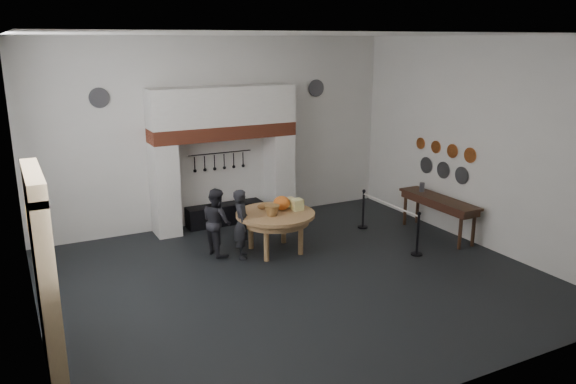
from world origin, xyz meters
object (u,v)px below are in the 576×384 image
iron_range (225,214)px  barrier_post_far (363,210)px  work_table (275,214)px  visitor_near (242,224)px  side_table (439,199)px  visitor_far (217,222)px  barrier_post_near (418,235)px

iron_range → barrier_post_far: (2.86, -1.82, 0.20)m
barrier_post_far → work_table: bearing=-170.3°
iron_range → visitor_near: 2.32m
work_table → side_table: size_ratio=0.77×
visitor_far → barrier_post_near: (3.73, -1.99, -0.27)m
work_table → barrier_post_near: size_ratio=1.87×
visitor_near → visitor_far: (-0.40, 0.40, -0.01)m
visitor_far → work_table: bearing=-118.6°
side_table → barrier_post_far: size_ratio=2.44×
visitor_far → barrier_post_far: bearing=-98.0°
work_table → visitor_near: bearing=177.5°
work_table → barrier_post_far: (2.57, 0.44, -0.39)m
visitor_near → barrier_post_near: bearing=-96.7°
barrier_post_far → side_table: bearing=-44.5°
visitor_near → work_table: bearing=-73.6°
iron_range → barrier_post_far: bearing=-32.4°
work_table → iron_range: bearing=97.3°
iron_range → work_table: (0.29, -2.26, 0.59)m
visitor_far → barrier_post_near: bearing=-126.2°
work_table → visitor_near: visitor_near is taller
iron_range → work_table: work_table is taller
side_table → visitor_near: bearing=169.9°
visitor_near → barrier_post_near: size_ratio=1.63×
work_table → visitor_far: 1.24m
work_table → barrier_post_far: 2.64m
iron_range → side_table: 5.14m
iron_range → side_table: side_table is taller
side_table → barrier_post_far: (-1.24, 1.22, -0.42)m
iron_range → visitor_near: size_ratio=1.30×
iron_range → visitor_far: size_ratio=1.32×
work_table → visitor_far: bearing=159.5°
visitor_near → barrier_post_far: bearing=-64.1°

